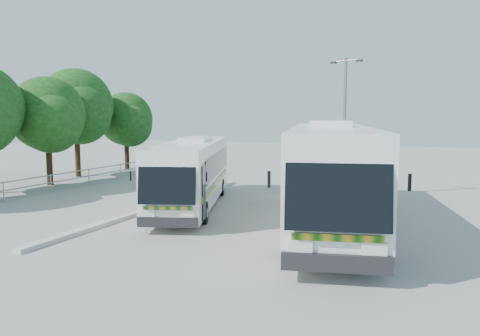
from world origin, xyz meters
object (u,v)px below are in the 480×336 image
at_px(tree_far_e, 127,119).
at_px(tree_far_d, 77,106).
at_px(coach_main, 192,171).
at_px(lamppost, 345,121).
at_px(coach_adjacent, 329,171).
at_px(tree_far_c, 48,114).

bearing_deg(tree_far_e, tree_far_d, -98.63).
height_order(coach_main, lamppost, lamppost).
height_order(coach_main, coach_adjacent, coach_adjacent).
relative_size(tree_far_e, lamppost, 0.84).
relative_size(tree_far_c, coach_main, 0.60).
height_order(tree_far_c, coach_adjacent, tree_far_c).
bearing_deg(coach_adjacent, tree_far_d, 144.85).
height_order(tree_far_c, tree_far_e, tree_far_c).
bearing_deg(coach_adjacent, tree_far_c, 154.54).
bearing_deg(tree_far_c, lamppost, 9.35).
bearing_deg(coach_main, tree_far_e, 117.90).
bearing_deg(lamppost, tree_far_c, -153.62).
distance_m(tree_far_d, tree_far_e, 4.65).
xyz_separation_m(coach_main, coach_adjacent, (6.59, -1.06, 0.43)).
relative_size(tree_far_c, lamppost, 0.92).
xyz_separation_m(tree_far_d, lamppost, (18.22, -0.89, -0.90)).
xyz_separation_m(tree_far_d, coach_adjacent, (18.91, -7.16, -2.74)).
bearing_deg(tree_far_e, coach_main, -42.34).
bearing_deg(tree_far_e, tree_far_c, -86.46).
relative_size(tree_far_d, coach_main, 0.67).
bearing_deg(tree_far_d, lamppost, -2.81).
height_order(tree_far_d, tree_far_e, tree_far_d).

